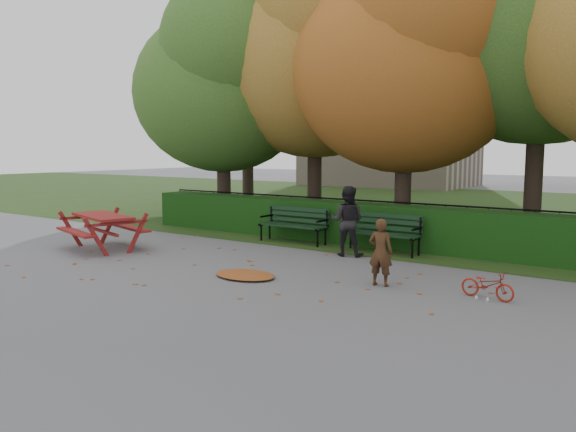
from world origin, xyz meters
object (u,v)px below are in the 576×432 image
Objects in this scene: tree_a at (225,78)px; bench_right at (382,230)px; tree_c at (415,50)px; bench_left at (295,222)px; picnic_table at (103,222)px; tree_f at (250,60)px; child at (381,252)px; tree_b at (321,45)px; adult at (347,221)px; bicycle at (487,285)px.

bench_right is (6.29, -1.88, -4.00)m from tree_a.
tree_c reaches higher than bench_left.
bench_right is at bearing -83.30° from tree_c.
tree_c is at bearing 62.79° from picnic_table.
bench_left is at bearing -133.36° from tree_c.
tree_a is at bearing -62.02° from tree_f.
child is (1.60, -5.13, -4.24)m from tree_c.
bench_right is at bearing -72.04° from child.
tree_f reaches higher than tree_b.
tree_f is 13.73m from child.
bench_left is at bearing -69.42° from tree_b.
bench_left and bench_right have the same top height.
picnic_table is (2.70, -8.92, -5.06)m from tree_f.
bench_left is 1.17× the size of adult.
picnic_table is 6.89m from child.
tree_c reaches higher than adult.
child is at bearing -65.00° from bench_right.
tree_a is at bearing -40.32° from adult.
bench_left is (3.89, -1.88, -4.00)m from tree_a.
tree_f is 10.71× the size of bicycle.
tree_b is 10.19m from bicycle.
tree_c is at bearing -79.67° from child.
tree_c is 6.85m from child.
tree_a is 3.31× the size of picnic_table.
child is 2.75m from adult.
tree_c reaches higher than bench_right.
bench_left is 6.13m from bicycle.
bench_right is 3.17m from child.
tree_f is at bearing 117.98° from tree_a.
bicycle is (5.50, -2.70, -0.29)m from bench_left.
tree_b is 4.88× the size of bench_right.
bicycle is at bearing -40.83° from tree_b.
picnic_table is (-5.26, -5.64, -4.19)m from tree_c.
bench_left is at bearing -38.09° from adult.
bench_right is (3.54, -3.04, -4.88)m from tree_b.
adult is at bearing -119.93° from bench_right.
adult reaches higher than bench_right.
bicycle is (3.56, -1.89, -0.55)m from adult.
tree_b is 3.89× the size of picnic_table.
bench_right is (8.23, -5.54, -5.17)m from tree_f.
picnic_table is at bearing -2.79° from child.
tree_b is at bearing 88.63° from picnic_table.
tree_b reaches higher than adult.
bicycle is (11.33, -8.23, -5.47)m from tree_f.
picnic_table is 8.67m from bicycle.
tree_b is at bearing -27.99° from tree_f.
tree_a is 6.04m from tree_c.
tree_c is at bearing -13.45° from tree_b.
tree_a is 6.58m from picnic_table.
tree_f is 4.07× the size of picnic_table.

